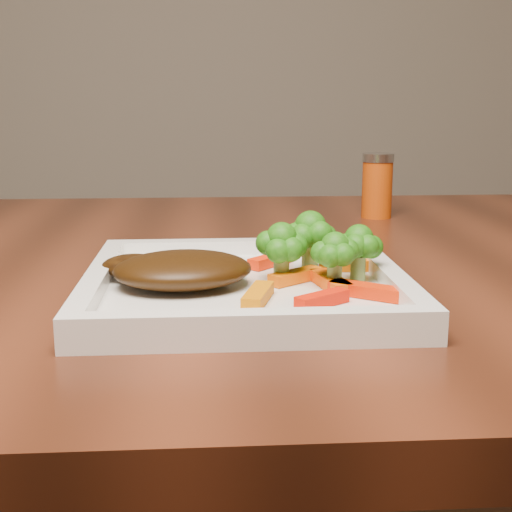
{
  "coord_description": "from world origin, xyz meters",
  "views": [
    {
      "loc": [
        -0.04,
        -0.84,
        0.92
      ],
      "look_at": [
        -0.0,
        -0.24,
        0.79
      ],
      "focal_mm": 50.0,
      "sensor_mm": 36.0,
      "label": 1
    }
  ],
  "objects": [
    {
      "name": "broccoli_2",
      "position": [
        0.06,
        -0.26,
        0.79
      ],
      "size": [
        0.05,
        0.05,
        0.06
      ],
      "primitive_type": null,
      "rotation": [
        0.0,
        0.0,
        -0.11
      ],
      "color": "#126711",
      "rests_on": "plate"
    },
    {
      "name": "carrot_1",
      "position": [
        0.08,
        -0.29,
        0.77
      ],
      "size": [
        0.06,
        0.05,
        0.01
      ],
      "primitive_type": "cube",
      "rotation": [
        0.0,
        0.0,
        -0.6
      ],
      "color": "red",
      "rests_on": "plate"
    },
    {
      "name": "spice_shaker",
      "position": [
        0.2,
        0.17,
        0.8
      ],
      "size": [
        0.05,
        0.05,
        0.09
      ],
      "primitive_type": "cylinder",
      "rotation": [
        0.0,
        0.0,
        0.17
      ],
      "color": "#BE440A",
      "rests_on": "dining_table"
    },
    {
      "name": "carrot_3",
      "position": [
        0.09,
        -0.2,
        0.77
      ],
      "size": [
        0.06,
        0.02,
        0.01
      ],
      "primitive_type": "cube",
      "rotation": [
        0.0,
        0.0,
        -0.03
      ],
      "color": "#DD5F03",
      "rests_on": "plate"
    },
    {
      "name": "carrot_6",
      "position": [
        0.03,
        -0.23,
        0.77
      ],
      "size": [
        0.05,
        0.04,
        0.01
      ],
      "primitive_type": "cube",
      "rotation": [
        0.0,
        0.0,
        0.65
      ],
      "color": "#EC5E03",
      "rests_on": "plate"
    },
    {
      "name": "steak",
      "position": [
        -0.07,
        -0.24,
        0.78
      ],
      "size": [
        0.13,
        0.11,
        0.03
      ],
      "primitive_type": "ellipsoid",
      "rotation": [
        0.0,
        0.0,
        0.12
      ],
      "color": "#392008",
      "rests_on": "plate"
    },
    {
      "name": "broccoli_3",
      "position": [
        0.02,
        -0.23,
        0.79
      ],
      "size": [
        0.06,
        0.06,
        0.06
      ],
      "primitive_type": null,
      "rotation": [
        0.0,
        0.0,
        0.18
      ],
      "color": "#347814",
      "rests_on": "plate"
    },
    {
      "name": "carrot_4",
      "position": [
        0.02,
        -0.17,
        0.77
      ],
      "size": [
        0.05,
        0.05,
        0.01
      ],
      "primitive_type": "cube",
      "rotation": [
        0.0,
        0.0,
        0.81
      ],
      "color": "#FF2804",
      "rests_on": "plate"
    },
    {
      "name": "carrot_2",
      "position": [
        -0.01,
        -0.29,
        0.77
      ],
      "size": [
        0.03,
        0.06,
        0.01
      ],
      "primitive_type": "cube",
      "rotation": [
        0.0,
        0.0,
        1.3
      ],
      "color": "#D47003",
      "rests_on": "plate"
    },
    {
      "name": "plate",
      "position": [
        -0.01,
        -0.24,
        0.76
      ],
      "size": [
        0.27,
        0.27,
        0.01
      ],
      "primitive_type": "cube",
      "color": "white",
      "rests_on": "dining_table"
    },
    {
      "name": "carrot_0",
      "position": [
        0.04,
        -0.31,
        0.77
      ],
      "size": [
        0.05,
        0.04,
        0.01
      ],
      "primitive_type": "cube",
      "rotation": [
        0.0,
        0.0,
        0.61
      ],
      "color": "red",
      "rests_on": "plate"
    },
    {
      "name": "broccoli_0",
      "position": [
        0.05,
        -0.2,
        0.8
      ],
      "size": [
        0.06,
        0.06,
        0.07
      ],
      "primitive_type": null,
      "rotation": [
        0.0,
        0.0,
        0.1
      ],
      "color": "#296911",
      "rests_on": "plate"
    },
    {
      "name": "broccoli_1",
      "position": [
        0.09,
        -0.24,
        0.79
      ],
      "size": [
        0.05,
        0.05,
        0.06
      ],
      "primitive_type": null,
      "rotation": [
        0.0,
        0.0,
        -0.12
      ],
      "color": "#1C5F0F",
      "rests_on": "plate"
    },
    {
      "name": "carrot_5",
      "position": [
        0.06,
        -0.26,
        0.77
      ],
      "size": [
        0.03,
        0.06,
        0.01
      ],
      "primitive_type": "cube",
      "rotation": [
        0.0,
        0.0,
        -1.35
      ],
      "color": "#FF5304",
      "rests_on": "plate"
    }
  ]
}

